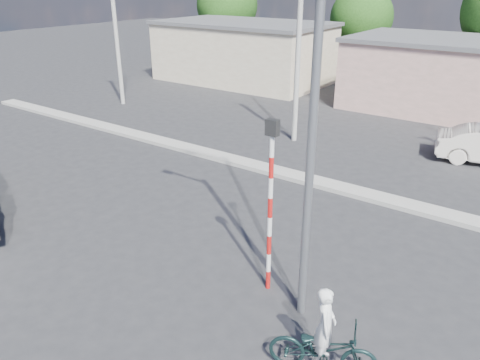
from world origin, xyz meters
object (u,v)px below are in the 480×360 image
Objects in this scene: cyclist at (324,338)px; traffic_pole at (271,194)px; bicycle at (323,349)px; streetlight at (307,101)px.

traffic_pole is (-2.30, 1.66, 1.77)m from cyclist.
traffic_pole is (-2.30, 1.66, 2.04)m from bicycle.
streetlight reaches higher than bicycle.
streetlight is (-1.36, 1.36, 4.41)m from bicycle.
bicycle is at bearing -0.00° from cyclist.
traffic_pole is 2.56m from streetlight.
bicycle is 0.27m from cyclist.
streetlight is (-1.36, 1.36, 4.14)m from cyclist.
bicycle is at bearing -44.85° from streetlight.
streetlight is at bearing 23.65° from cyclist.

